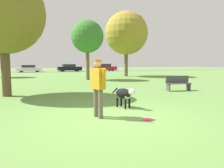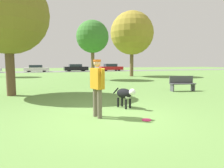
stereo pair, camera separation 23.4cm
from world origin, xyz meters
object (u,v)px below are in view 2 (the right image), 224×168
person (97,83)px  parked_car_red (111,67)px  park_bench (182,83)px  frisbee (147,120)px  parked_car_black (76,68)px  dog (125,94)px  parked_car_white (36,68)px  tree_far_right (132,33)px  tree_mid_center (92,37)px  tree_near_left (7,13)px

person → parked_car_red: (11.53, 32.16, -0.31)m
person → park_bench: (5.88, 3.68, -0.54)m
frisbee → parked_car_black: size_ratio=0.06×
dog → parked_car_red: bearing=142.4°
parked_car_black → park_bench: bearing=-88.1°
frisbee → parked_car_red: parked_car_red is taller
parked_car_white → park_bench: size_ratio=2.87×
parked_car_white → parked_car_red: (13.90, 0.28, 0.06)m
dog → parked_car_black: parked_car_black is taller
tree_far_right → dog: bearing=-115.7°
tree_mid_center → tree_far_right: bearing=30.7°
dog → tree_near_left: tree_near_left is taller
parked_car_white → park_bench: parked_car_white is taller
tree_far_right → parked_car_black: size_ratio=1.71×
tree_mid_center → tree_far_right: size_ratio=0.73×
tree_mid_center → park_bench: tree_mid_center is taller
tree_near_left → parked_car_white: tree_near_left is taller
tree_far_right → parked_car_black: bearing=103.6°
tree_far_right → tree_near_left: 15.72m
tree_far_right → parked_car_white: bearing=124.2°
tree_mid_center → tree_near_left: tree_near_left is taller
parked_car_black → tree_mid_center: bearing=-95.3°
tree_far_right → tree_near_left: bearing=-136.5°
tree_mid_center → parked_car_red: tree_mid_center is taller
person → tree_mid_center: (3.01, 12.67, 2.95)m
tree_far_right → parked_car_red: size_ratio=1.63×
park_bench → dog: bearing=-138.5°
tree_far_right → park_bench: 13.30m
frisbee → parked_car_red: bearing=72.5°
tree_near_left → parked_car_black: (7.45, 27.00, -3.18)m
tree_near_left → parked_car_red: (14.42, 27.04, -3.15)m
person → parked_car_white: person is taller
person → parked_car_red: bearing=145.7°
tree_near_left → park_bench: (8.77, -1.43, -3.39)m
park_bench → frisbee: bearing=-126.6°
tree_mid_center → parked_car_white: size_ratio=1.31×
dog → parked_car_red: 32.98m
parked_car_red → park_bench: (-5.65, -28.48, -0.23)m
frisbee → parked_car_black: parked_car_black is taller
person → frisbee: 1.71m
tree_mid_center → tree_far_right: (5.47, 3.24, 1.04)m
parked_car_red → park_bench: bearing=-102.5°
dog → person: bearing=-74.7°
tree_mid_center → parked_car_black: 19.78m
person → tree_mid_center: tree_mid_center is taller
frisbee → tree_far_right: (7.29, 16.66, 4.97)m
dog → parked_car_red: (10.32, 31.32, 0.19)m
tree_near_left → tree_mid_center: bearing=52.0°
parked_car_white → parked_car_black: 6.93m
tree_near_left → person: bearing=-60.6°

